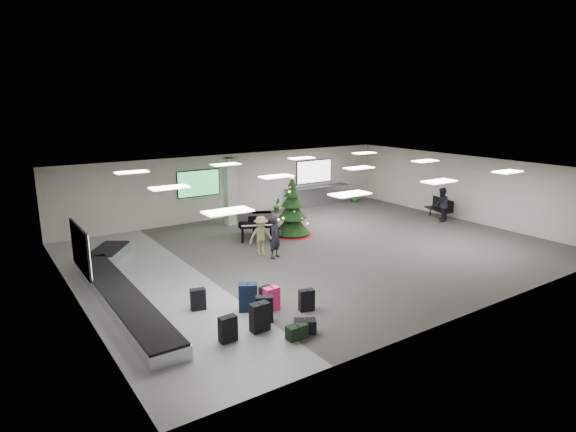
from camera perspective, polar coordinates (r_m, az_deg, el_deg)
ground at (r=19.24m, az=3.68°, el=-4.05°), size 18.00×18.00×0.00m
room_envelope at (r=18.97m, az=1.63°, el=2.98°), size 18.02×14.02×3.21m
baggage_carousel at (r=15.81m, az=-19.45°, el=-8.02°), size 2.28×9.71×0.43m
service_counter at (r=27.17m, az=3.47°, el=2.39°), size 4.05×0.65×1.08m
suitcase_0 at (r=12.67m, az=-3.37°, el=-11.88°), size 0.50×0.29×0.79m
suitcase_1 at (r=13.18m, az=-2.81°, el=-10.94°), size 0.52×0.44×0.74m
pink_suitcase at (r=13.81m, az=-1.95°, el=-9.80°), size 0.45×0.27×0.71m
suitcase_3 at (r=14.28m, az=-2.71°, el=-9.32°), size 0.38×0.24×0.56m
navy_suitcase at (r=13.80m, az=-4.76°, el=-9.59°), size 0.61×0.52×0.84m
suitcase_5 at (r=12.28m, az=-7.14°, el=-13.13°), size 0.45×0.25×0.68m
green_duffel at (r=12.37m, az=1.06°, el=-13.56°), size 0.55×0.29×0.38m
suitcase_7 at (r=13.83m, az=2.22°, el=-9.92°), size 0.47×0.33×0.64m
suitcase_8 at (r=14.10m, az=-10.61°, el=-9.68°), size 0.47×0.33×0.65m
black_duffel at (r=12.64m, az=2.02°, el=-12.93°), size 0.64×0.55×0.39m
christmas_tree at (r=21.13m, az=0.51°, el=0.19°), size 1.89×1.89×2.70m
grand_piano at (r=20.71m, az=-3.91°, el=-0.46°), size 2.19×2.42×1.13m
bench at (r=25.38m, az=17.56°, el=1.03°), size 0.94×1.69×1.02m
traveler_a at (r=18.06m, az=-1.51°, el=-2.53°), size 0.69×0.58×1.62m
traveler_b at (r=18.45m, az=-3.20°, el=-2.33°), size 1.05×0.67×1.54m
traveler_bench at (r=24.66m, az=17.72°, el=1.29°), size 1.03×1.02×1.68m
potted_plant_left at (r=25.50m, az=-1.36°, el=1.25°), size 0.52×0.52×0.74m
potted_plant_right at (r=28.31m, az=7.93°, el=2.43°), size 0.59×0.59×0.79m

